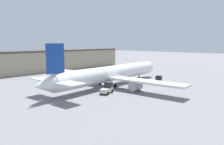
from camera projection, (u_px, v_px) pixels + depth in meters
ground_plane at (112, 85)px, 58.57m from camera, size 400.00×400.00×0.00m
terminal_building at (34, 61)px, 84.74m from camera, size 82.05×12.47×8.41m
airplane at (110, 74)px, 57.36m from camera, size 45.38×42.30×11.25m
ground_crew_worker at (141, 80)px, 62.17m from camera, size 0.38×0.38×1.75m
baggage_tug at (107, 88)px, 49.27m from camera, size 3.92×2.85×2.51m
belt_loader_truck at (158, 81)px, 59.66m from camera, size 2.86×2.41×2.37m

